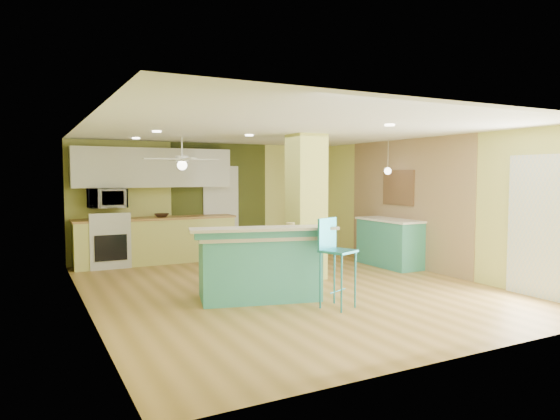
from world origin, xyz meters
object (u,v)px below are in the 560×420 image
object	(u,v)px
side_counter	(390,242)
fruit_bowl	(162,215)
bar_stool	(333,248)
canister	(290,228)
peninsula	(259,264)

from	to	relation	value
side_counter	fruit_bowl	world-z (taller)	fruit_bowl
bar_stool	canister	world-z (taller)	bar_stool
bar_stool	fruit_bowl	bearing A→B (deg)	82.41
peninsula	side_counter	world-z (taller)	peninsula
side_counter	fruit_bowl	distance (m)	4.63
fruit_bowl	peninsula	bearing A→B (deg)	-82.17
peninsula	canister	distance (m)	0.70
bar_stool	canister	distance (m)	0.83
fruit_bowl	canister	bearing A→B (deg)	-75.75
peninsula	bar_stool	size ratio (longest dim) A/B	1.74
bar_stool	fruit_bowl	distance (m)	4.68
side_counter	canister	bearing A→B (deg)	-156.37
bar_stool	fruit_bowl	size ratio (longest dim) A/B	4.03
peninsula	canister	bearing A→B (deg)	0.17
bar_stool	side_counter	world-z (taller)	bar_stool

